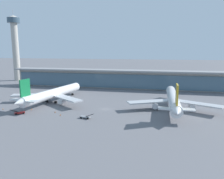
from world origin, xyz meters
TOP-DOWN VIEW (x-y plane):
  - ground_plane at (0.00, 0.00)m, footprint 1200.00×1200.00m
  - airliner_left_stand at (-34.83, 8.50)m, footprint 47.99×63.02m
  - airliner_centre_stand at (35.38, 7.99)m, footprint 48.59×63.03m
  - service_truck_near_nose_red at (-39.29, -18.36)m, footprint 6.42×4.87m
  - service_truck_under_wing_grey at (-4.87, -18.12)m, footprint 6.91×2.41m
  - service_truck_mid_apron_olive at (-46.37, 9.99)m, footprint 7.48×2.97m
  - terminal_building at (0.00, 66.86)m, footprint 192.45×12.80m
  - control_tower at (-115.55, 90.18)m, footprint 12.00×12.00m
  - safety_cone_alpha at (-53.24, -12.46)m, footprint 0.62×0.62m
  - safety_cone_bravo at (-23.40, -11.79)m, footprint 0.62×0.62m
  - safety_cone_charlie at (-18.46, -16.11)m, footprint 0.62×0.62m
  - safety_cone_delta at (-37.76, -10.07)m, footprint 0.62×0.62m

SIDE VIEW (x-z plane):
  - ground_plane at x=0.00m, z-range 0.00..0.00m
  - safety_cone_alpha at x=-53.24m, z-range -0.03..0.67m
  - safety_cone_bravo at x=-23.40m, z-range -0.03..0.67m
  - safety_cone_charlie at x=-18.46m, z-range -0.03..0.67m
  - safety_cone_delta at x=-37.76m, z-range -0.03..0.67m
  - service_truck_near_nose_red at x=-39.29m, z-range -0.54..2.16m
  - service_truck_under_wing_grey at x=-4.87m, z-range -0.54..2.16m
  - service_truck_mid_apron_olive at x=-46.37m, z-range 0.14..3.24m
  - airliner_left_stand at x=-34.83m, z-range -3.11..13.70m
  - airliner_centre_stand at x=35.38m, z-range -3.11..13.70m
  - terminal_building at x=0.00m, z-range 0.27..15.47m
  - control_tower at x=-115.55m, z-range 3.19..72.77m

